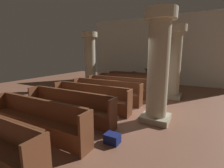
# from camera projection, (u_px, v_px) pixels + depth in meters

# --- Properties ---
(ground_plane) EXTENTS (19.20, 19.20, 0.00)m
(ground_plane) POSITION_uv_depth(u_px,v_px,m) (119.00, 108.00, 6.24)
(ground_plane) COLOR brown
(back_wall) EXTENTS (10.00, 0.16, 4.50)m
(back_wall) POSITION_uv_depth(u_px,v_px,m) (158.00, 51.00, 11.06)
(back_wall) COLOR silver
(back_wall) RESTS_ON ground
(pew_row_0) EXTENTS (3.23, 0.47, 0.91)m
(pew_row_0) POSITION_uv_depth(u_px,v_px,m) (134.00, 79.00, 9.91)
(pew_row_0) COLOR brown
(pew_row_0) RESTS_ON ground
(pew_row_1) EXTENTS (3.23, 0.46, 0.91)m
(pew_row_1) POSITION_uv_depth(u_px,v_px,m) (127.00, 82.00, 8.93)
(pew_row_1) COLOR brown
(pew_row_1) RESTS_ON ground
(pew_row_2) EXTENTS (3.23, 0.47, 0.91)m
(pew_row_2) POSITION_uv_depth(u_px,v_px,m) (117.00, 86.00, 7.96)
(pew_row_2) COLOR brown
(pew_row_2) RESTS_ON ground
(pew_row_3) EXTENTS (3.23, 0.46, 0.91)m
(pew_row_3) POSITION_uv_depth(u_px,v_px,m) (106.00, 90.00, 6.98)
(pew_row_3) COLOR brown
(pew_row_3) RESTS_ON ground
(pew_row_4) EXTENTS (3.23, 0.46, 0.91)m
(pew_row_4) POSITION_uv_depth(u_px,v_px,m) (90.00, 96.00, 6.01)
(pew_row_4) COLOR brown
(pew_row_4) RESTS_ON ground
(pew_row_5) EXTENTS (3.23, 0.47, 0.91)m
(pew_row_5) POSITION_uv_depth(u_px,v_px,m) (69.00, 105.00, 5.04)
(pew_row_5) COLOR brown
(pew_row_5) RESTS_ON ground
(pew_row_6) EXTENTS (3.23, 0.46, 0.91)m
(pew_row_6) POSITION_uv_depth(u_px,v_px,m) (37.00, 117.00, 4.06)
(pew_row_6) COLOR brown
(pew_row_6) RESTS_ON ground
(pillar_aisle_side) EXTENTS (0.92, 0.92, 3.28)m
(pillar_aisle_side) POSITION_uv_depth(u_px,v_px,m) (174.00, 61.00, 7.35)
(pillar_aisle_side) COLOR tan
(pillar_aisle_side) RESTS_ON ground
(pillar_far_side) EXTENTS (0.92, 0.92, 3.28)m
(pillar_far_side) POSITION_uv_depth(u_px,v_px,m) (90.00, 59.00, 9.72)
(pillar_far_side) COLOR tan
(pillar_far_side) RESTS_ON ground
(pillar_aisle_rear) EXTENTS (0.90, 0.90, 3.28)m
(pillar_aisle_rear) POSITION_uv_depth(u_px,v_px,m) (158.00, 66.00, 4.72)
(pillar_aisle_rear) COLOR tan
(pillar_aisle_rear) RESTS_ON ground
(lectern) EXTENTS (0.48, 0.45, 1.08)m
(lectern) POSITION_uv_depth(u_px,v_px,m) (148.00, 78.00, 10.74)
(lectern) COLOR #562B1A
(lectern) RESTS_ON ground
(hymn_book) EXTENTS (0.15, 0.21, 0.04)m
(hymn_book) POSITION_uv_depth(u_px,v_px,m) (134.00, 72.00, 10.03)
(hymn_book) COLOR navy
(hymn_book) RESTS_ON pew_row_0
(kneeler_box_navy) EXTENTS (0.35, 0.26, 0.22)m
(kneeler_box_navy) POSITION_uv_depth(u_px,v_px,m) (112.00, 138.00, 3.76)
(kneeler_box_navy) COLOR navy
(kneeler_box_navy) RESTS_ON ground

